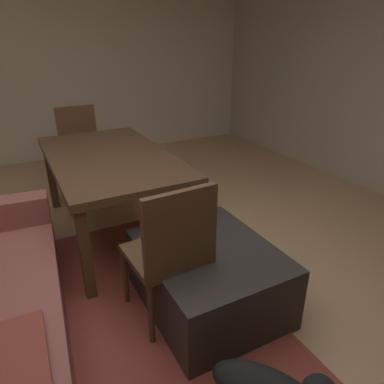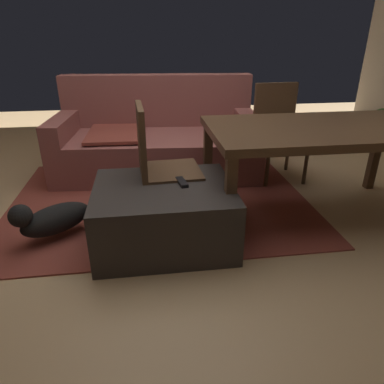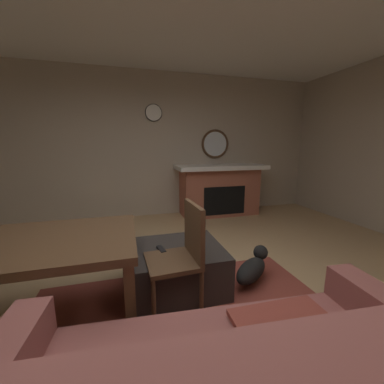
{
  "view_description": "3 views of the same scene",
  "coord_description": "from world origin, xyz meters",
  "px_view_note": "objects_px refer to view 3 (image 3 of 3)",
  "views": [
    {
      "loc": [
        -1.66,
        0.52,
        1.64
      ],
      "look_at": [
        0.29,
        -0.51,
        0.66
      ],
      "focal_mm": 32.57,
      "sensor_mm": 36.0,
      "label": 1
    },
    {
      "loc": [
        -0.17,
        -2.6,
        1.39
      ],
      "look_at": [
        0.08,
        -0.75,
        0.52
      ],
      "focal_mm": 32.52,
      "sensor_mm": 36.0,
      "label": 2
    },
    {
      "loc": [
        0.34,
        1.68,
        1.42
      ],
      "look_at": [
        -0.27,
        -0.5,
        0.97
      ],
      "focal_mm": 21.98,
      "sensor_mm": 36.0,
      "label": 3
    }
  ],
  "objects_px": {
    "fireplace": "(219,189)",
    "dining_chair_west": "(182,250)",
    "tv_remote": "(161,249)",
    "small_dog": "(253,268)",
    "dining_table": "(13,252)",
    "round_wall_mirror": "(215,144)",
    "wall_clock": "(154,113)",
    "ottoman_coffee_table": "(174,268)"
  },
  "relations": [
    {
      "from": "fireplace",
      "to": "dining_chair_west",
      "type": "height_order",
      "value": "fireplace"
    },
    {
      "from": "dining_table",
      "to": "dining_chair_west",
      "type": "xyz_separation_m",
      "value": [
        -1.25,
        -0.0,
        -0.14
      ]
    },
    {
      "from": "round_wall_mirror",
      "to": "wall_clock",
      "type": "relative_size",
      "value": 1.85
    },
    {
      "from": "dining_chair_west",
      "to": "dining_table",
      "type": "bearing_deg",
      "value": 0.21
    },
    {
      "from": "dining_table",
      "to": "dining_chair_west",
      "type": "distance_m",
      "value": 1.26
    },
    {
      "from": "fireplace",
      "to": "tv_remote",
      "type": "height_order",
      "value": "fireplace"
    },
    {
      "from": "round_wall_mirror",
      "to": "dining_chair_west",
      "type": "height_order",
      "value": "round_wall_mirror"
    },
    {
      "from": "fireplace",
      "to": "tv_remote",
      "type": "distance_m",
      "value": 2.82
    },
    {
      "from": "dining_chair_west",
      "to": "small_dog",
      "type": "xyz_separation_m",
      "value": [
        -0.78,
        -0.13,
        -0.35
      ]
    },
    {
      "from": "ottoman_coffee_table",
      "to": "tv_remote",
      "type": "bearing_deg",
      "value": 12.03
    },
    {
      "from": "fireplace",
      "to": "dining_table",
      "type": "height_order",
      "value": "fireplace"
    },
    {
      "from": "round_wall_mirror",
      "to": "wall_clock",
      "type": "distance_m",
      "value": 1.4
    },
    {
      "from": "dining_chair_west",
      "to": "tv_remote",
      "type": "bearing_deg",
      "value": -56.51
    },
    {
      "from": "round_wall_mirror",
      "to": "ottoman_coffee_table",
      "type": "height_order",
      "value": "round_wall_mirror"
    },
    {
      "from": "ottoman_coffee_table",
      "to": "dining_chair_west",
      "type": "relative_size",
      "value": 1.02
    },
    {
      "from": "fireplace",
      "to": "dining_chair_west",
      "type": "distance_m",
      "value": 2.94
    },
    {
      "from": "small_dog",
      "to": "dining_chair_west",
      "type": "bearing_deg",
      "value": 9.34
    },
    {
      "from": "tv_remote",
      "to": "dining_table",
      "type": "xyz_separation_m",
      "value": [
        1.1,
        0.24,
        0.22
      ]
    },
    {
      "from": "fireplace",
      "to": "dining_table",
      "type": "xyz_separation_m",
      "value": [
        2.65,
        2.6,
        0.14
      ]
    },
    {
      "from": "tv_remote",
      "to": "wall_clock",
      "type": "bearing_deg",
      "value": -105.8
    },
    {
      "from": "dining_table",
      "to": "dining_chair_west",
      "type": "bearing_deg",
      "value": -179.79
    },
    {
      "from": "ottoman_coffee_table",
      "to": "small_dog",
      "type": "bearing_deg",
      "value": 170.75
    },
    {
      "from": "ottoman_coffee_table",
      "to": "dining_table",
      "type": "xyz_separation_m",
      "value": [
        1.23,
        0.26,
        0.45
      ]
    },
    {
      "from": "dining_table",
      "to": "wall_clock",
      "type": "height_order",
      "value": "wall_clock"
    },
    {
      "from": "dining_table",
      "to": "round_wall_mirror",
      "type": "bearing_deg",
      "value": -132.55
    },
    {
      "from": "dining_table",
      "to": "small_dog",
      "type": "relative_size",
      "value": 3.2
    },
    {
      "from": "ottoman_coffee_table",
      "to": "wall_clock",
      "type": "distance_m",
      "value": 3.19
    },
    {
      "from": "dining_table",
      "to": "small_dog",
      "type": "xyz_separation_m",
      "value": [
        -2.03,
        -0.13,
        -0.49
      ]
    },
    {
      "from": "round_wall_mirror",
      "to": "wall_clock",
      "type": "bearing_deg",
      "value": 0.0
    },
    {
      "from": "round_wall_mirror",
      "to": "small_dog",
      "type": "xyz_separation_m",
      "value": [
        0.62,
        2.75,
        -1.28
      ]
    },
    {
      "from": "dining_table",
      "to": "dining_chair_west",
      "type": "relative_size",
      "value": 1.84
    },
    {
      "from": "round_wall_mirror",
      "to": "small_dog",
      "type": "height_order",
      "value": "round_wall_mirror"
    },
    {
      "from": "tv_remote",
      "to": "small_dog",
      "type": "distance_m",
      "value": 0.98
    },
    {
      "from": "dining_table",
      "to": "ottoman_coffee_table",
      "type": "bearing_deg",
      "value": -167.91
    },
    {
      "from": "wall_clock",
      "to": "tv_remote",
      "type": "bearing_deg",
      "value": 84.07
    },
    {
      "from": "fireplace",
      "to": "round_wall_mirror",
      "type": "relative_size",
      "value": 2.99
    },
    {
      "from": "tv_remote",
      "to": "small_dog",
      "type": "height_order",
      "value": "tv_remote"
    },
    {
      "from": "round_wall_mirror",
      "to": "dining_table",
      "type": "bearing_deg",
      "value": 47.45
    },
    {
      "from": "ottoman_coffee_table",
      "to": "dining_table",
      "type": "height_order",
      "value": "dining_table"
    },
    {
      "from": "round_wall_mirror",
      "to": "ottoman_coffee_table",
      "type": "xyz_separation_m",
      "value": [
        1.42,
        2.62,
        -1.23
      ]
    },
    {
      "from": "fireplace",
      "to": "dining_chair_west",
      "type": "relative_size",
      "value": 1.94
    },
    {
      "from": "ottoman_coffee_table",
      "to": "small_dog",
      "type": "relative_size",
      "value": 1.76
    }
  ]
}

